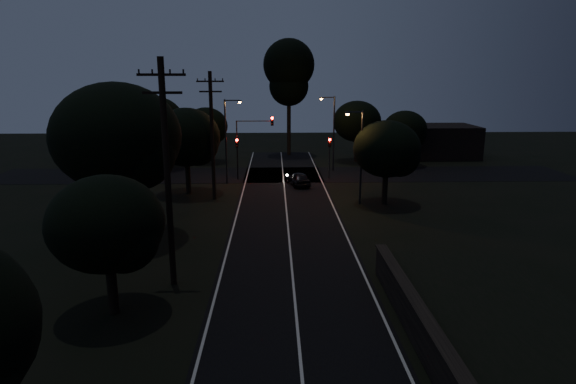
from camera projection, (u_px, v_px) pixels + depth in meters
name	position (u px, v px, depth m)	size (l,w,h in m)	color
road_surface	(286.00, 201.00, 39.97)	(60.00, 70.00, 0.03)	black
utility_pole_mid	(167.00, 171.00, 22.79)	(2.20, 0.30, 11.00)	black
utility_pole_far	(212.00, 134.00, 39.36)	(2.20, 0.30, 10.50)	black
tree_left_b	(110.00, 227.00, 20.14)	(4.85, 4.85, 6.17)	black
tree_left_c	(121.00, 140.00, 29.17)	(7.78, 7.78, 9.83)	black
tree_left_d	(188.00, 139.00, 41.27)	(5.92, 5.92, 7.51)	black
tree_far_nw	(207.00, 127.00, 56.97)	(5.14, 5.14, 6.50)	black
tree_far_w	(157.00, 122.00, 52.70)	(6.25, 6.25, 7.96)	black
tree_far_ne	(359.00, 122.00, 57.34)	(5.73, 5.73, 7.25)	black
tree_far_e	(407.00, 130.00, 54.73)	(4.96, 4.96, 6.29)	black
tree_right_a	(389.00, 151.00, 37.97)	(5.32, 5.32, 6.76)	black
tall_pine	(289.00, 72.00, 60.69)	(6.47, 6.47, 14.70)	black
building_left	(119.00, 142.00, 59.18)	(10.00, 8.00, 4.40)	black
building_right	(438.00, 141.00, 61.31)	(9.00, 7.00, 4.00)	black
signal_left	(237.00, 151.00, 47.79)	(0.28, 0.35, 4.10)	black
signal_right	(329.00, 151.00, 48.04)	(0.28, 0.35, 4.10)	black
signal_mast	(254.00, 136.00, 47.48)	(3.70, 0.35, 6.25)	black
streetlight_a	(228.00, 135.00, 45.41)	(1.66, 0.26, 8.00)	black
streetlight_b	(332.00, 128.00, 51.53)	(1.66, 0.26, 8.00)	black
streetlight_c	(359.00, 151.00, 38.02)	(1.46, 0.26, 7.50)	black
car	(298.00, 179.00, 45.47)	(1.53, 3.81, 1.30)	black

